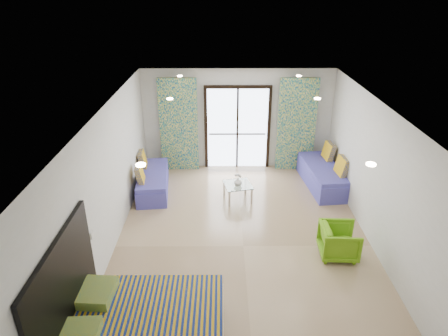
{
  "coord_description": "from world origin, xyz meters",
  "views": [
    {
      "loc": [
        -0.41,
        -6.4,
        4.69
      ],
      "look_at": [
        -0.37,
        1.14,
        1.15
      ],
      "focal_mm": 32.0,
      "sensor_mm": 36.0,
      "label": 1
    }
  ],
  "objects_px": {
    "daybed_left": "(152,181)",
    "coffee_table": "(238,186)",
    "bed": "(145,333)",
    "armchair": "(339,240)",
    "daybed_right": "(323,175)"
  },
  "relations": [
    {
      "from": "daybed_left",
      "to": "coffee_table",
      "type": "relative_size",
      "value": 2.56
    },
    {
      "from": "bed",
      "to": "coffee_table",
      "type": "bearing_deg",
      "value": 71.3
    },
    {
      "from": "coffee_table",
      "to": "armchair",
      "type": "relative_size",
      "value": 1.05
    },
    {
      "from": "armchair",
      "to": "coffee_table",
      "type": "bearing_deg",
      "value": 42.92
    },
    {
      "from": "daybed_right",
      "to": "armchair",
      "type": "xyz_separation_m",
      "value": [
        -0.36,
        -2.82,
        0.05
      ]
    },
    {
      "from": "bed",
      "to": "coffee_table",
      "type": "relative_size",
      "value": 2.91
    },
    {
      "from": "daybed_left",
      "to": "armchair",
      "type": "distance_m",
      "value": 4.64
    },
    {
      "from": "bed",
      "to": "armchair",
      "type": "bearing_deg",
      "value": 32.98
    },
    {
      "from": "bed",
      "to": "daybed_right",
      "type": "height_order",
      "value": "daybed_right"
    },
    {
      "from": "bed",
      "to": "coffee_table",
      "type": "height_order",
      "value": "bed"
    },
    {
      "from": "daybed_right",
      "to": "bed",
      "type": "bearing_deg",
      "value": -132.07
    },
    {
      "from": "coffee_table",
      "to": "armchair",
      "type": "xyz_separation_m",
      "value": [
        1.8,
        -2.13,
        -0.01
      ]
    },
    {
      "from": "coffee_table",
      "to": "armchair",
      "type": "height_order",
      "value": "coffee_table"
    },
    {
      "from": "coffee_table",
      "to": "armchair",
      "type": "distance_m",
      "value": 2.79
    },
    {
      "from": "bed",
      "to": "coffee_table",
      "type": "xyz_separation_m",
      "value": [
        1.43,
        4.23,
        0.05
      ]
    }
  ]
}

